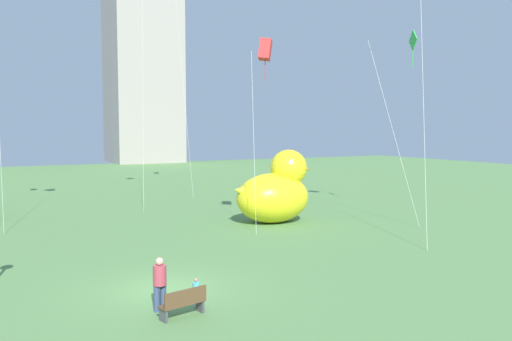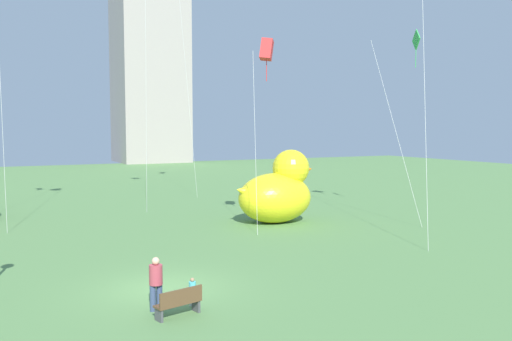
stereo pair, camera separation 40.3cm
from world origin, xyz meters
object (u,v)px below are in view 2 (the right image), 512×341
(kite_green, at_px, (414,48))
(kite_red, at_px, (266,51))
(giant_inflatable_duck, at_px, (278,192))
(park_bench, at_px, (179,302))
(person_adult, at_px, (156,281))
(person_child, at_px, (192,290))

(kite_green, relative_size, kite_red, 1.11)
(giant_inflatable_duck, distance_m, kite_red, 8.70)
(giant_inflatable_duck, distance_m, kite_green, 12.25)
(park_bench, relative_size, person_adult, 0.91)
(park_bench, bearing_deg, kite_red, 51.09)
(giant_inflatable_duck, xyz_separation_m, kite_red, (-2.11, -2.50, 8.06))
(park_bench, height_order, person_child, person_child)
(park_bench, distance_m, kite_green, 23.80)
(person_child, xyz_separation_m, kite_red, (7.97, 9.96, 9.45))
(person_child, xyz_separation_m, giant_inflatable_duck, (10.08, 12.46, 1.38))
(person_adult, distance_m, kite_green, 23.60)
(park_bench, bearing_deg, person_child, 48.26)
(person_child, relative_size, giant_inflatable_duck, 0.17)
(kite_green, bearing_deg, park_bench, -151.11)
(park_bench, xyz_separation_m, giant_inflatable_duck, (10.80, 13.27, 1.43))
(person_child, relative_size, kite_green, 0.08)
(kite_green, height_order, kite_red, kite_green)
(kite_green, bearing_deg, giant_inflatable_duck, 160.15)
(person_child, bearing_deg, kite_red, 51.33)
(park_bench, height_order, kite_red, kite_red)
(park_bench, height_order, kite_green, kite_green)
(giant_inflatable_duck, bearing_deg, kite_green, -19.85)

